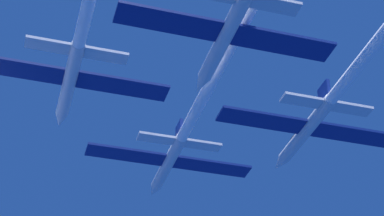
# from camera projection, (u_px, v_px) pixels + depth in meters

# --- Properties ---
(jet_lead) EXTENTS (16.34, 60.59, 2.71)m
(jet_lead) POSITION_uv_depth(u_px,v_px,m) (230.00, 48.00, 53.01)
(jet_lead) COLOR silver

